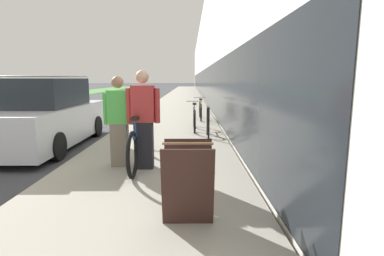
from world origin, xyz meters
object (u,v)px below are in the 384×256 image
Objects in this scene: bike_rack_hoop at (208,118)px; cruiser_bike_middle at (200,110)px; person_bystander at (119,122)px; person_rider at (143,120)px; sandwich_board_sign at (188,181)px; cruiser_bike_nearest at (194,118)px; parked_sedan_curbside at (44,116)px; tandem_bicycle at (141,142)px.

bike_rack_hoop is 3.65m from cruiser_bike_middle.
person_rider is at bearing -18.41° from person_bystander.
person_bystander reaches higher than cruiser_bike_middle.
person_rider is 0.49m from person_bystander.
cruiser_bike_middle is (1.69, 6.35, -0.46)m from person_bystander.
cruiser_bike_nearest is at bearing 88.54° from sandwich_board_sign.
sandwich_board_sign is at bearing -49.48° from parked_sedan_curbside.
sandwich_board_sign is at bearing -92.86° from cruiser_bike_middle.
parked_sedan_curbside reaches higher than sandwich_board_sign.
parked_sedan_curbside reaches higher than bike_rack_hoop.
tandem_bicycle is 0.57× the size of parked_sedan_curbside.
tandem_bicycle is 2.91m from bike_rack_hoop.
person_bystander is 0.91× the size of cruiser_bike_nearest.
cruiser_bike_middle is at bearing 75.13° from person_bystander.
cruiser_bike_middle is (0.27, 2.51, -0.01)m from cruiser_bike_nearest.
bike_rack_hoop is 1.20m from cruiser_bike_nearest.
cruiser_bike_nearest reaches higher than bike_rack_hoop.
tandem_bicycle is 1.40× the size of cruiser_bike_middle.
person_rider is 3.16m from bike_rack_hoop.
parked_sedan_curbside reaches higher than tandem_bicycle.
tandem_bicycle is at bearing 108.18° from person_rider.
person_bystander is at bearing 161.59° from person_rider.
sandwich_board_sign is (0.79, -2.00, -0.42)m from person_rider.
person_rider reaches higher than person_bystander.
bike_rack_hoop is at bearing 61.09° from tandem_bicycle.
person_rider is 2.05× the size of bike_rack_hoop.
tandem_bicycle is 6.33m from cruiser_bike_middle.
sandwich_board_sign is at bearing -91.46° from cruiser_bike_nearest.
person_rider is 2.19m from sandwich_board_sign.
parked_sedan_curbside is at bearing -154.83° from cruiser_bike_nearest.
tandem_bicycle is 1.46× the size of person_rider.
sandwich_board_sign is at bearing -68.80° from tandem_bicycle.
tandem_bicycle is 3.83m from cruiser_bike_nearest.
sandwich_board_sign is 5.56m from parked_sedan_curbside.
sandwich_board_sign is (-0.15, -6.00, 0.08)m from cruiser_bike_nearest.
bike_rack_hoop is 0.48× the size of cruiser_bike_nearest.
cruiser_bike_middle is 5.89m from parked_sedan_curbside.
parked_sedan_curbside is at bearing -171.32° from bike_rack_hoop.
tandem_bicycle is 1.42× the size of cruiser_bike_nearest.
person_rider is 1.06× the size of person_bystander.
cruiser_bike_nearest is (0.95, 4.00, -0.50)m from person_rider.
bike_rack_hoop is at bearing 56.74° from person_bystander.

